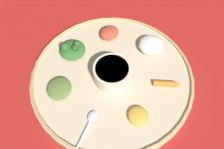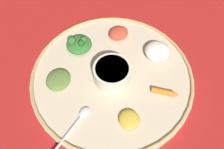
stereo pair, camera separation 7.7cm
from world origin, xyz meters
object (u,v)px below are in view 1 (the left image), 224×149
Objects in this scene: center_bowl at (112,73)px; greens_pile at (71,50)px; spoon at (86,129)px; carrot_near_spoon at (167,84)px.

center_bowl and greens_pile have the same top height.
greens_pile is at bearing 1.74° from center_bowl.
carrot_near_spoon reaches higher than spoon.
greens_pile is at bearing 14.96° from carrot_near_spoon.
carrot_near_spoon is at bearing -165.04° from greens_pile.
center_bowl is 0.17m from spoon.
spoon is at bearing 139.82° from greens_pile.
spoon is 0.25m from carrot_near_spoon.
greens_pile reaches higher than spoon.
greens_pile is 1.29× the size of carrot_near_spoon.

